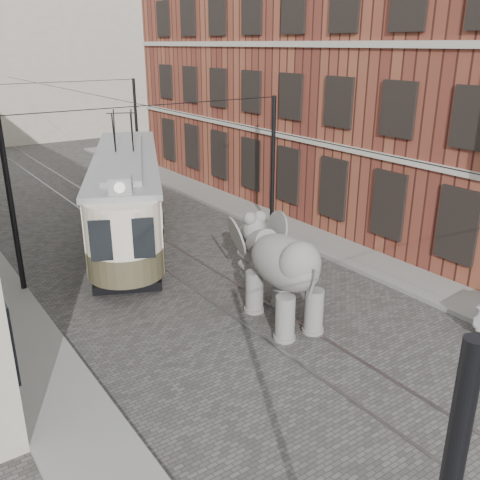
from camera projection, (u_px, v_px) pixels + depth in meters
ground at (259, 316)px, 16.69m from camera, size 120.00×120.00×0.00m
tram_rails at (259, 315)px, 16.68m from camera, size 1.54×80.00×0.02m
sidewalk_right at (387, 270)px, 19.88m from camera, size 2.00×60.00×0.15m
sidewalk_left at (50, 385)px, 13.17m from camera, size 2.00×60.00×0.15m
brick_building at (326, 85)px, 27.42m from camera, size 8.00×26.00×12.00m
catenary at (174, 190)px, 19.37m from camera, size 11.00×30.20×6.00m
tram at (126, 174)px, 23.19m from camera, size 8.15×13.37×5.34m
elephant at (284, 276)px, 15.85m from camera, size 3.48×5.31×3.02m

